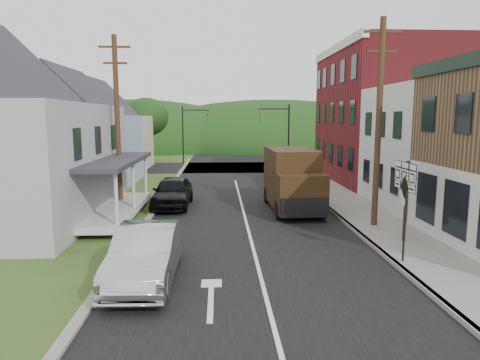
{
  "coord_description": "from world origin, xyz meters",
  "views": [
    {
      "loc": [
        -1.26,
        -14.65,
        4.88
      ],
      "look_at": [
        -0.35,
        3.49,
        2.2
      ],
      "focal_mm": 32.0,
      "sensor_mm": 36.0,
      "label": 1
    }
  ],
  "objects": [
    {
      "name": "ground",
      "position": [
        0.0,
        0.0,
        0.0
      ],
      "size": [
        120.0,
        120.0,
        0.0
      ],
      "primitive_type": "plane",
      "color": "#2D4719",
      "rests_on": "ground"
    },
    {
      "name": "road",
      "position": [
        0.0,
        10.0,
        0.0
      ],
      "size": [
        9.0,
        90.0,
        0.02
      ],
      "primitive_type": "cube",
      "color": "black",
      "rests_on": "ground"
    },
    {
      "name": "cross_road",
      "position": [
        0.0,
        27.0,
        0.0
      ],
      "size": [
        60.0,
        9.0,
        0.02
      ],
      "primitive_type": "cube",
      "color": "black",
      "rests_on": "ground"
    },
    {
      "name": "sidewalk_right",
      "position": [
        5.9,
        8.0,
        0.07
      ],
      "size": [
        2.8,
        55.0,
        0.15
      ],
      "primitive_type": "cube",
      "color": "slate",
      "rests_on": "ground"
    },
    {
      "name": "curb_right",
      "position": [
        4.55,
        8.0,
        0.07
      ],
      "size": [
        0.2,
        55.0,
        0.15
      ],
      "primitive_type": "cube",
      "color": "slate",
      "rests_on": "ground"
    },
    {
      "name": "curb_left",
      "position": [
        -4.65,
        8.0,
        0.06
      ],
      "size": [
        0.3,
        55.0,
        0.12
      ],
      "primitive_type": "cube",
      "color": "slate",
      "rests_on": "ground"
    },
    {
      "name": "storefront_white",
      "position": [
        11.3,
        7.5,
        3.25
      ],
      "size": [
        8.0,
        7.0,
        6.5
      ],
      "primitive_type": "cube",
      "color": "silver",
      "rests_on": "ground"
    },
    {
      "name": "storefront_red",
      "position": [
        11.3,
        17.0,
        5.0
      ],
      "size": [
        8.0,
        12.0,
        10.0
      ],
      "primitive_type": "cube",
      "color": "maroon",
      "rests_on": "ground"
    },
    {
      "name": "house_blue",
      "position": [
        -11.0,
        17.0,
        3.69
      ],
      "size": [
        7.14,
        8.16,
        7.28
      ],
      "color": "#98AECF",
      "rests_on": "ground"
    },
    {
      "name": "house_cream",
      "position": [
        -11.5,
        26.0,
        3.69
      ],
      "size": [
        7.14,
        8.16,
        7.28
      ],
      "color": "#C2BB96",
      "rests_on": "ground"
    },
    {
      "name": "utility_pole_right",
      "position": [
        5.6,
        3.5,
        4.66
      ],
      "size": [
        1.6,
        0.26,
        9.0
      ],
      "color": "#472D19",
      "rests_on": "ground"
    },
    {
      "name": "utility_pole_left",
      "position": [
        -6.5,
        8.0,
        4.66
      ],
      "size": [
        1.6,
        0.26,
        9.0
      ],
      "color": "#472D19",
      "rests_on": "ground"
    },
    {
      "name": "traffic_signal_right",
      "position": [
        4.3,
        23.5,
        3.76
      ],
      "size": [
        2.87,
        0.2,
        6.0
      ],
      "color": "black",
      "rests_on": "ground"
    },
    {
      "name": "traffic_signal_left",
      "position": [
        -4.3,
        30.5,
        3.76
      ],
      "size": [
        2.87,
        0.2,
        6.0
      ],
      "color": "black",
      "rests_on": "ground"
    },
    {
      "name": "tree_left_d",
      "position": [
        -9.0,
        32.0,
        4.88
      ],
      "size": [
        4.8,
        4.8,
        6.94
      ],
      "color": "#382616",
      "rests_on": "ground"
    },
    {
      "name": "forested_ridge",
      "position": [
        0.0,
        55.0,
        0.0
      ],
      "size": [
        90.0,
        30.0,
        16.0
      ],
      "primitive_type": "ellipsoid",
      "color": "black",
      "rests_on": "ground"
    },
    {
      "name": "silver_sedan",
      "position": [
        -3.44,
        -2.23,
        0.82
      ],
      "size": [
        1.82,
        5.0,
        1.64
      ],
      "primitive_type": "imported",
      "rotation": [
        0.0,
        0.0,
        -0.02
      ],
      "color": "#B4B5BA",
      "rests_on": "ground"
    },
    {
      "name": "dark_sedan",
      "position": [
        -3.8,
        8.5,
        0.82
      ],
      "size": [
        2.11,
        4.88,
        1.64
      ],
      "primitive_type": "imported",
      "rotation": [
        0.0,
        0.0,
        -0.04
      ],
      "color": "black",
      "rests_on": "ground"
    },
    {
      "name": "delivery_van",
      "position": [
        2.6,
        7.3,
        1.63
      ],
      "size": [
        2.51,
        5.81,
        3.22
      ],
      "rotation": [
        0.0,
        0.0,
        0.02
      ],
      "color": "black",
      "rests_on": "ground"
    },
    {
      "name": "route_sign_cluster",
      "position": [
        5.79,
        0.96,
        2.16
      ],
      "size": [
        0.15,
        1.78,
        3.11
      ],
      "rotation": [
        0.0,
        0.0,
        -0.0
      ],
      "color": "#472D19",
      "rests_on": "sidewalk_right"
    },
    {
      "name": "warning_sign",
      "position": [
        4.79,
        -1.31,
        2.0
      ],
      "size": [
        0.16,
        0.8,
        2.89
      ],
      "rotation": [
        0.0,
        0.0,
        -0.11
      ],
      "color": "black",
      "rests_on": "sidewalk_right"
    }
  ]
}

